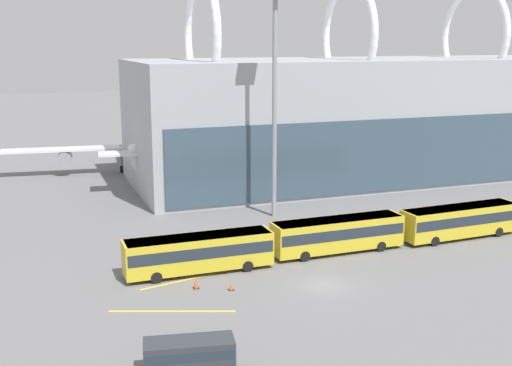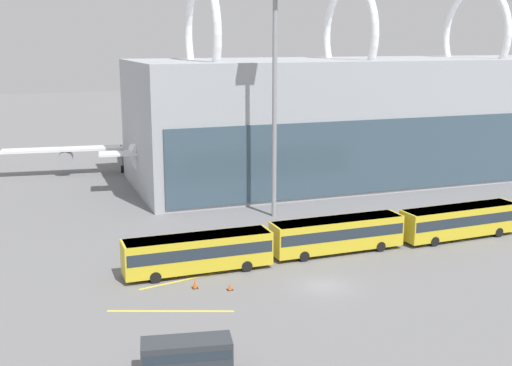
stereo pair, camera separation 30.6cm
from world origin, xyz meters
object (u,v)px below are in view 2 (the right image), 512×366
object	(u,v)px
shuttle_bus_0	(198,251)
traffic_cone_2	(195,284)
traffic_cone_1	(230,287)
service_van_foreground	(187,354)
airliner_parked_remote	(404,122)
shuttle_bus_2	(460,220)
shuttle_bus_1	(337,233)
floodlight_mast	(275,75)
airliner_at_gate_far	(142,140)

from	to	relation	value
shuttle_bus_0	traffic_cone_2	bearing A→B (deg)	-109.11
shuttle_bus_0	traffic_cone_2	size ratio (longest dim) A/B	16.18
shuttle_bus_0	traffic_cone_1	distance (m)	5.37
service_van_foreground	shuttle_bus_0	bearing A→B (deg)	-96.68
airliner_parked_remote	service_van_foreground	world-z (taller)	airliner_parked_remote
shuttle_bus_0	shuttle_bus_2	xyz separation A→B (m)	(28.21, 0.61, 0.00)
shuttle_bus_1	service_van_foreground	bearing A→B (deg)	-138.04
shuttle_bus_1	service_van_foreground	world-z (taller)	shuttle_bus_1
shuttle_bus_1	floodlight_mast	size ratio (longest dim) A/B	0.52
service_van_foreground	floodlight_mast	bearing A→B (deg)	-109.32
shuttle_bus_0	floodlight_mast	bearing A→B (deg)	49.21
shuttle_bus_0	service_van_foreground	size ratio (longest dim) A/B	2.27
traffic_cone_2	floodlight_mast	bearing A→B (deg)	52.45
airliner_at_gate_far	floodlight_mast	distance (m)	35.65
airliner_at_gate_far	shuttle_bus_0	size ratio (longest dim) A/B	3.17
traffic_cone_1	airliner_parked_remote	bearing A→B (deg)	46.91
traffic_cone_2	shuttle_bus_1	bearing A→B (deg)	15.76
airliner_parked_remote	shuttle_bus_2	xyz separation A→B (m)	(-24.34, -49.17, -3.39)
shuttle_bus_0	airliner_at_gate_far	bearing A→B (deg)	85.87
shuttle_bus_2	floodlight_mast	bearing A→B (deg)	133.45
shuttle_bus_2	traffic_cone_1	size ratio (longest dim) A/B	22.46
shuttle_bus_1	traffic_cone_2	bearing A→B (deg)	-165.01
floodlight_mast	traffic_cone_1	xyz separation A→B (m)	(-11.76, -20.06, -16.12)
airliner_at_gate_far	service_van_foreground	bearing A→B (deg)	178.64
airliner_parked_remote	shuttle_bus_1	world-z (taller)	airliner_parked_remote
airliner_parked_remote	traffic_cone_2	xyz separation A→B (m)	(-53.79, -53.34, -4.96)
shuttle_bus_2	traffic_cone_1	bearing A→B (deg)	-170.95
floodlight_mast	traffic_cone_2	size ratio (longest dim) A/B	31.05
airliner_at_gate_far	service_van_foreground	xyz separation A→B (m)	(-8.79, -64.59, -3.51)
service_van_foreground	traffic_cone_2	xyz separation A→B (m)	(3.99, 13.54, -0.95)
airliner_at_gate_far	floodlight_mast	size ratio (longest dim) A/B	1.65
shuttle_bus_1	shuttle_bus_2	xyz separation A→B (m)	(14.11, -0.16, 0.00)
airliner_parked_remote	service_van_foreground	bearing A→B (deg)	-79.25
airliner_parked_remote	floodlight_mast	world-z (taller)	floodlight_mast
shuttle_bus_0	floodlight_mast	xyz separation A→B (m)	(13.14, 15.15, 14.43)
airliner_at_gate_far	shuttle_bus_1	size ratio (longest dim) A/B	3.16
airliner_parked_remote	shuttle_bus_0	bearing A→B (deg)	-84.97
airliner_at_gate_far	floodlight_mast	xyz separation A→B (m)	(9.59, -32.34, 11.55)
service_van_foreground	traffic_cone_2	bearing A→B (deg)	-96.08
shuttle_bus_2	traffic_cone_2	distance (m)	29.79
airliner_parked_remote	shuttle_bus_0	xyz separation A→B (m)	(-52.55, -49.78, -3.39)
airliner_at_gate_far	airliner_parked_remote	bearing A→B (deg)	-80.93
shuttle_bus_1	shuttle_bus_2	size ratio (longest dim) A/B	0.99
airliner_at_gate_far	shuttle_bus_0	bearing A→B (deg)	-177.89
shuttle_bus_2	traffic_cone_1	xyz separation A→B (m)	(-26.83, -5.52, -1.69)
shuttle_bus_1	traffic_cone_1	xyz separation A→B (m)	(-12.72, -5.68, -1.69)
shuttle_bus_0	service_van_foreground	bearing A→B (deg)	-106.88
shuttle_bus_0	shuttle_bus_2	size ratio (longest dim) A/B	0.99
traffic_cone_1	traffic_cone_2	xyz separation A→B (m)	(-2.63, 1.35, 0.11)
airliner_at_gate_far	traffic_cone_1	xyz separation A→B (m)	(-2.17, -52.40, -4.57)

